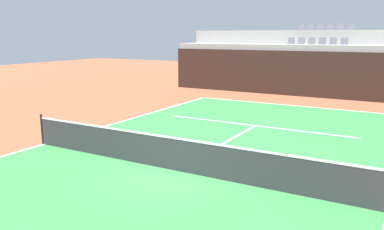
% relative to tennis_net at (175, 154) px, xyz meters
% --- Properties ---
extents(ground_plane, '(80.00, 80.00, 0.00)m').
position_rel_tennis_net_xyz_m(ground_plane, '(0.00, 0.00, -0.51)').
color(ground_plane, brown).
extents(court_surface, '(11.00, 24.00, 0.01)m').
position_rel_tennis_net_xyz_m(court_surface, '(0.00, 0.00, -0.50)').
color(court_surface, '#2D7238').
rests_on(court_surface, ground_plane).
extents(baseline_far, '(11.00, 0.10, 0.00)m').
position_rel_tennis_net_xyz_m(baseline_far, '(0.00, 11.95, -0.50)').
color(baseline_far, white).
rests_on(baseline_far, court_surface).
extents(sideline_left, '(0.10, 24.00, 0.00)m').
position_rel_tennis_net_xyz_m(sideline_left, '(-5.45, 0.00, -0.50)').
color(sideline_left, white).
rests_on(sideline_left, court_surface).
extents(service_line_far, '(8.26, 0.10, 0.00)m').
position_rel_tennis_net_xyz_m(service_line_far, '(0.00, 6.40, -0.50)').
color(service_line_far, white).
rests_on(service_line_far, court_surface).
extents(centre_service_line, '(0.10, 6.40, 0.00)m').
position_rel_tennis_net_xyz_m(centre_service_line, '(0.00, 3.20, -0.50)').
color(centre_service_line, white).
rests_on(centre_service_line, court_surface).
extents(back_wall, '(18.88, 0.30, 2.81)m').
position_rel_tennis_net_xyz_m(back_wall, '(0.00, 15.57, 0.90)').
color(back_wall, black).
rests_on(back_wall, ground_plane).
extents(stands_tier_lower, '(18.88, 2.40, 3.18)m').
position_rel_tennis_net_xyz_m(stands_tier_lower, '(0.00, 16.92, 1.08)').
color(stands_tier_lower, '#9E9E99').
rests_on(stands_tier_lower, ground_plane).
extents(stands_tier_upper, '(18.88, 2.40, 4.10)m').
position_rel_tennis_net_xyz_m(stands_tier_upper, '(0.00, 19.32, 1.54)').
color(stands_tier_upper, '#9E9E99').
rests_on(stands_tier_upper, ground_plane).
extents(seating_row_lower, '(3.76, 0.44, 0.44)m').
position_rel_tennis_net_xyz_m(seating_row_lower, '(-0.00, 17.02, 2.80)').
color(seating_row_lower, slate).
rests_on(seating_row_lower, stands_tier_lower).
extents(seating_row_upper, '(3.76, 0.44, 0.44)m').
position_rel_tennis_net_xyz_m(seating_row_upper, '(-0.00, 19.42, 3.72)').
color(seating_row_upper, slate).
rests_on(seating_row_upper, stands_tier_upper).
extents(tennis_net, '(11.08, 0.08, 1.07)m').
position_rel_tennis_net_xyz_m(tennis_net, '(0.00, 0.00, 0.00)').
color(tennis_net, black).
rests_on(tennis_net, court_surface).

